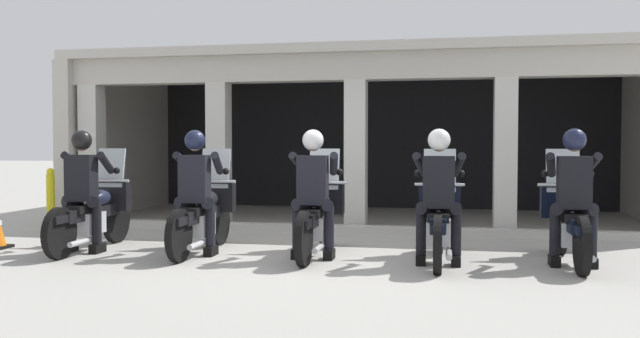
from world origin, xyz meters
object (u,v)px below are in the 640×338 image
object	(u,v)px
police_officer_far_right	(574,185)
bollard_kerbside	(51,198)
motorcycle_right	(439,219)
police_officer_right	(439,185)
police_officer_far_left	(83,180)
motorcycle_far_right	(569,220)
motorcycle_left	(204,213)
police_officer_center	(313,182)
police_officer_left	(196,181)
motorcycle_center	(318,216)
motorcycle_far_left	(95,212)

from	to	relation	value
police_officer_far_right	bollard_kerbside	world-z (taller)	police_officer_far_right
motorcycle_right	police_officer_right	distance (m)	0.52
police_officer_far_left	motorcycle_far_right	world-z (taller)	police_officer_far_left
police_officer_far_left	police_officer_right	distance (m)	4.54
motorcycle_left	police_officer_right	size ratio (longest dim) A/B	1.29
police_officer_far_left	bollard_kerbside	bearing A→B (deg)	123.74
police_officer_center	motorcycle_far_right	bearing A→B (deg)	-1.38
motorcycle_left	police_officer_left	distance (m)	0.52
motorcycle_far_right	police_officer_far_right	xyz separation A→B (m)	(-0.00, -0.28, 0.44)
police_officer_far_left	police_officer_right	xyz separation A→B (m)	(4.54, -0.03, -0.00)
motorcycle_left	motorcycle_far_right	bearing A→B (deg)	-2.36
motorcycle_center	police_officer_right	world-z (taller)	police_officer_right
motorcycle_left	police_officer_far_left	bearing A→B (deg)	-169.61
motorcycle_far_left	motorcycle_right	xyz separation A→B (m)	(4.54, -0.03, 0.00)
police_officer_left	police_officer_center	bearing A→B (deg)	-2.51
motorcycle_right	police_officer_left	bearing A→B (deg)	-179.62
motorcycle_far_left	police_officer_far_left	size ratio (longest dim) A/B	1.29
police_officer_far_right	bollard_kerbside	bearing A→B (deg)	160.37
motorcycle_far_right	bollard_kerbside	bearing A→B (deg)	162.29
police_officer_far_left	motorcycle_far_left	bearing A→B (deg)	82.62
police_officer_center	motorcycle_far_right	world-z (taller)	police_officer_center
motorcycle_center	bollard_kerbside	world-z (taller)	motorcycle_center
motorcycle_right	police_officer_right	world-z (taller)	police_officer_right
motorcycle_center	motorcycle_far_left	bearing A→B (deg)	174.29
motorcycle_far_left	motorcycle_far_right	xyz separation A→B (m)	(6.06, 0.16, 0.00)
motorcycle_right	bollard_kerbside	world-z (taller)	motorcycle_right
motorcycle_far_left	police_officer_far_right	world-z (taller)	police_officer_far_right
motorcycle_left	motorcycle_center	size ratio (longest dim) A/B	1.00
motorcycle_far_left	police_officer_left	size ratio (longest dim) A/B	1.29
police_officer_far_left	motorcycle_right	distance (m)	4.57
police_officer_center	motorcycle_far_right	xyz separation A→B (m)	(3.03, 0.34, -0.44)
police_officer_center	police_officer_far_right	xyz separation A→B (m)	(3.03, 0.05, 0.00)
bollard_kerbside	motorcycle_left	bearing A→B (deg)	-28.55
motorcycle_far_left	motorcycle_center	distance (m)	3.03
motorcycle_center	police_officer_far_right	size ratio (longest dim) A/B	1.29
police_officer_far_left	police_officer_left	distance (m)	1.52
police_officer_center	police_officer_right	distance (m)	1.52
motorcycle_left	motorcycle_right	xyz separation A→B (m)	(3.03, -0.11, 0.00)
motorcycle_far_right	motorcycle_center	bearing A→B (deg)	176.05
police_officer_center	motorcycle_far_left	bearing A→B (deg)	168.93
police_officer_left	police_officer_right	bearing A→B (deg)	-5.48
motorcycle_left	motorcycle_far_right	world-z (taller)	same
police_officer_right	motorcycle_right	bearing A→B (deg)	86.92
motorcycle_right	motorcycle_far_right	world-z (taller)	same
motorcycle_far_right	police_officer_center	bearing A→B (deg)	-178.61
police_officer_far_left	motorcycle_center	xyz separation A→B (m)	(3.03, 0.39, -0.44)
motorcycle_center	police_officer_right	bearing A→B (deg)	-23.23
bollard_kerbside	police_officer_right	bearing A→B (deg)	-19.38
motorcycle_center	police_officer_right	distance (m)	1.63
police_officer_left	bollard_kerbside	size ratio (longest dim) A/B	1.58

